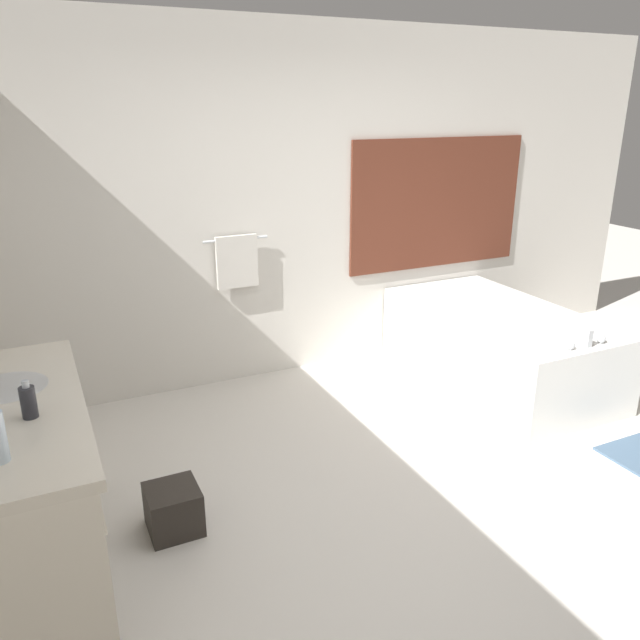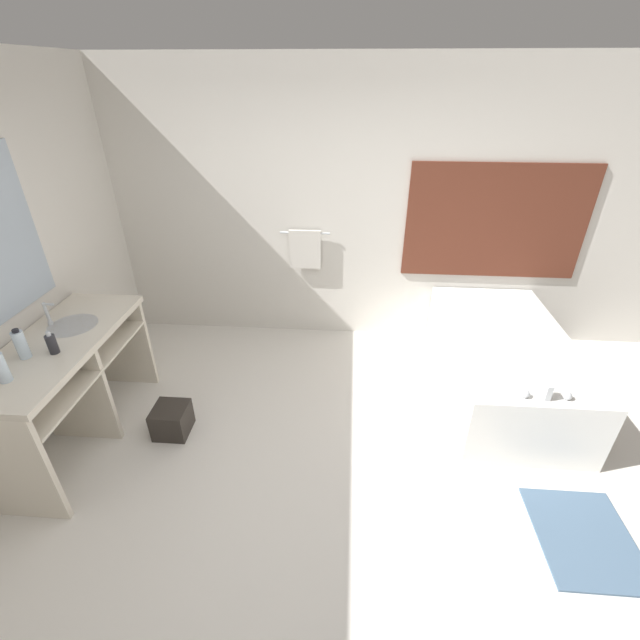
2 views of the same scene
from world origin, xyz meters
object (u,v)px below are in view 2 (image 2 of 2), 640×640
(water_bottle_1, at_px, (21,344))
(water_bottle_2, at_px, (1,368))
(soap_dispenser, at_px, (52,344))
(bathtub, at_px, (502,361))
(waste_bin, at_px, (172,420))

(water_bottle_1, distance_m, water_bottle_2, 0.25)
(water_bottle_2, height_order, soap_dispenser, water_bottle_2)
(bathtub, relative_size, water_bottle_1, 8.56)
(bathtub, relative_size, soap_dispenser, 11.20)
(water_bottle_1, bearing_deg, bathtub, 16.52)
(bathtub, relative_size, waste_bin, 6.88)
(bathtub, distance_m, soap_dispenser, 3.53)
(water_bottle_2, bearing_deg, bathtub, 20.43)
(waste_bin, bearing_deg, soap_dispenser, -158.13)
(soap_dispenser, height_order, waste_bin, soap_dispenser)
(water_bottle_1, distance_m, waste_bin, 1.19)
(soap_dispenser, xyz_separation_m, waste_bin, (0.58, 0.23, -0.85))
(water_bottle_1, xyz_separation_m, water_bottle_2, (0.05, -0.25, -0.00))
(soap_dispenser, distance_m, waste_bin, 1.05)
(water_bottle_1, bearing_deg, soap_dispenser, 22.31)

